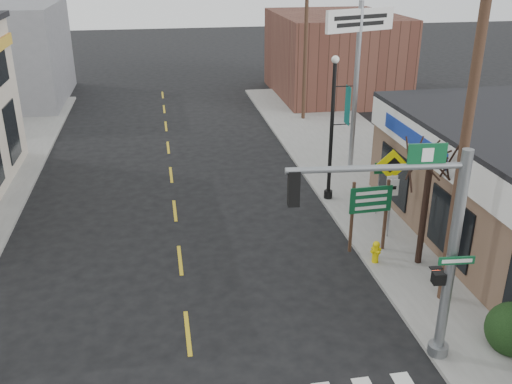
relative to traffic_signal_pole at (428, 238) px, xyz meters
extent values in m
cube|color=gray|center=(3.47, 11.11, -3.42)|extent=(6.00, 38.00, 0.13)
cube|color=gold|center=(-5.53, 6.11, -3.48)|extent=(0.12, 56.00, 0.01)
cube|color=brown|center=(6.47, 28.11, -0.69)|extent=(8.00, 10.00, 5.60)
cylinder|color=gray|center=(0.67, 0.00, -0.62)|extent=(0.26, 0.26, 5.47)
cylinder|color=gray|center=(-1.34, 0.00, 1.75)|extent=(4.01, 0.15, 0.15)
cube|color=black|center=(-3.14, 0.00, 1.34)|extent=(0.26, 0.20, 0.82)
cube|color=#0C4A27|center=(0.67, -0.22, -0.53)|extent=(0.87, 0.04, 0.20)
cube|color=#0C4A27|center=(-0.24, 0.00, 2.02)|extent=(0.87, 0.05, 0.50)
cube|color=black|center=(0.42, -0.05, -1.13)|extent=(0.29, 0.24, 0.29)
cube|color=#462F20|center=(0.18, 5.49, -2.09)|extent=(0.09, 0.09, 2.54)
cube|color=#462F20|center=(1.36, 5.49, -2.09)|extent=(0.09, 0.09, 2.54)
cube|color=#0F4F24|center=(0.77, 5.43, -1.45)|extent=(1.45, 0.05, 0.91)
cylinder|color=#D2BB06|center=(0.78, 4.66, -3.06)|extent=(0.22, 0.22, 0.61)
sphere|color=#D2BB06|center=(0.78, 4.66, -2.72)|extent=(0.24, 0.24, 0.24)
cylinder|color=gray|center=(2.15, 7.16, -1.99)|extent=(0.07, 0.07, 2.74)
cube|color=#DDD702|center=(2.15, 7.13, -0.95)|extent=(1.16, 0.03, 1.16)
cylinder|color=black|center=(0.77, 10.01, -0.55)|extent=(0.15, 0.15, 5.61)
sphere|color=silver|center=(0.77, 10.01, 2.31)|extent=(0.30, 0.30, 0.30)
cube|color=#0D5750|center=(1.36, 10.01, 0.53)|extent=(0.02, 0.59, 1.51)
cylinder|color=gray|center=(2.80, 13.19, 0.40)|extent=(0.22, 0.22, 7.52)
cube|color=silver|center=(2.80, 13.19, 3.36)|extent=(3.54, 0.18, 0.94)
cylinder|color=black|center=(2.16, 4.41, -1.73)|extent=(0.20, 0.20, 3.27)
ellipsoid|color=black|center=(4.20, 4.74, -2.96)|extent=(1.06, 1.06, 0.79)
cylinder|color=#473924|center=(1.97, 2.35, 1.73)|extent=(0.27, 0.27, 10.17)
cylinder|color=#44361E|center=(2.76, 21.97, 0.83)|extent=(0.22, 0.22, 8.37)
camera|label=1|loc=(-5.91, -10.75, 6.10)|focal=40.00mm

